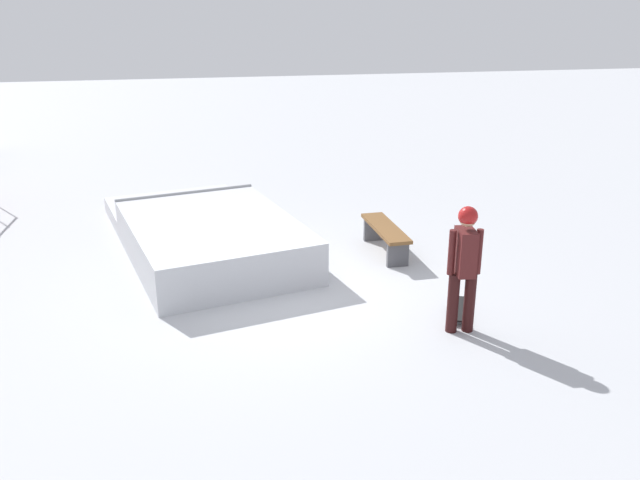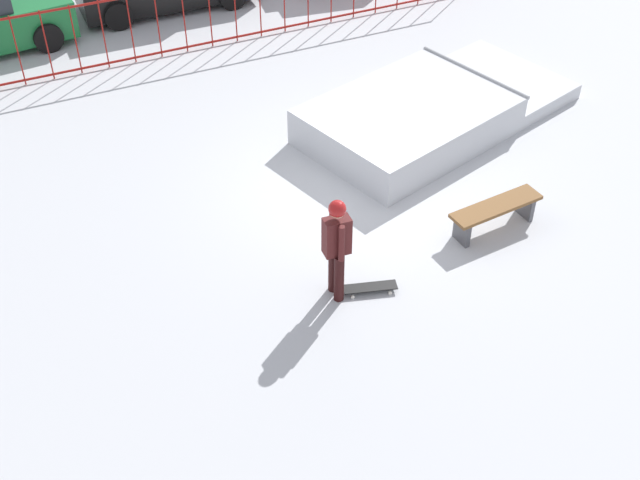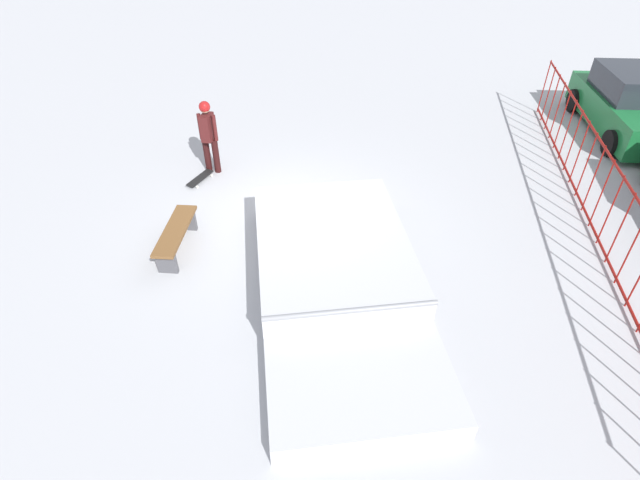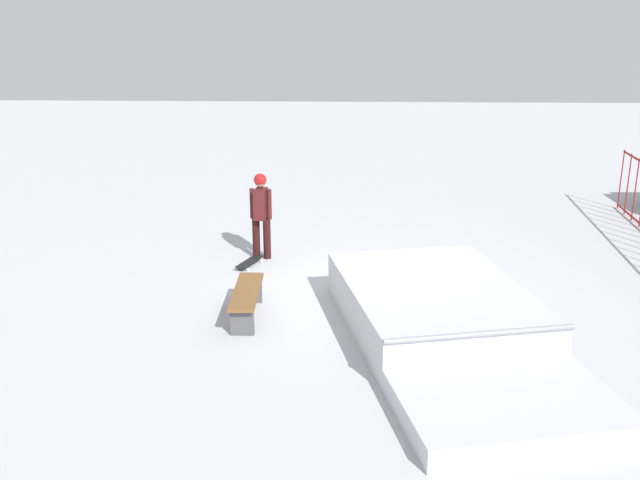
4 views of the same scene
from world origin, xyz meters
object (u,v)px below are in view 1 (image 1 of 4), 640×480
Objects in this scene: skateboard at (458,309)px; park_bench at (385,233)px; skate_ramp at (205,234)px; skater at (464,260)px.

skateboard is 0.51× the size of park_bench.
park_bench is at bearing -116.10° from skate_ramp.
skate_ramp reaches higher than skateboard.
skate_ramp is 4.92m from skater.
park_bench is (2.51, 0.30, 0.28)m from skateboard.
skateboard is at bearing -14.22° from skater.
skateboard is at bearing -173.14° from park_bench.
park_bench reaches higher than skateboard.
skate_ramp reaches higher than park_bench.
skater is 1.07× the size of park_bench.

